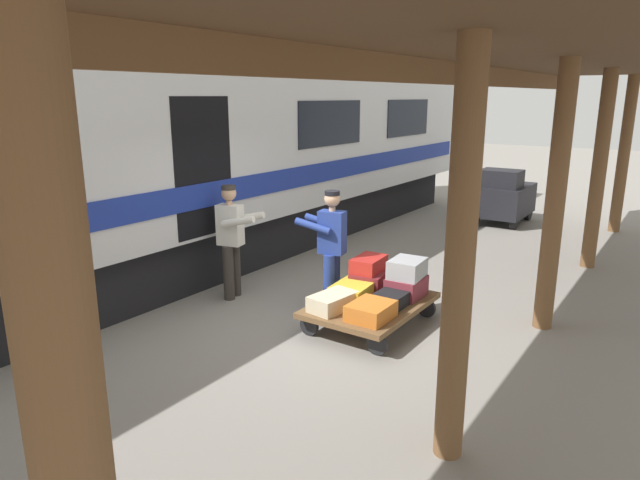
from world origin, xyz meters
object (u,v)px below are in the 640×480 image
Objects in this scene: train_car at (136,154)px; suitcase_yellow_case at (353,291)px; porter_by_door at (232,238)px; suitcase_cream_canvas at (333,302)px; luggage_cart at (370,306)px; suitcase_black_hardshell at (389,300)px; suitcase_orange_carryall at (371,311)px; suitcase_gray_aluminum at (407,268)px; porter_in_overalls at (331,246)px; suitcase_red_plastic at (369,264)px; suitcase_burgundy_valise at (406,287)px; baggage_tug at (503,197)px; suitcase_maroon_trunk at (371,280)px.

suitcase_yellow_case is at bearing -174.53° from train_car.
suitcase_cream_canvas is at bearing 172.35° from porter_by_door.
train_car reaches higher than suitcase_cream_canvas.
suitcase_black_hardshell is (-0.27, 0.00, 0.14)m from luggage_cart.
train_car is at bearing -1.54° from suitcase_orange_carryall.
luggage_cart is 3.14× the size of suitcase_orange_carryall.
suitcase_black_hardshell is at bearing 180.00° from luggage_cart.
suitcase_gray_aluminum is at bearing -137.97° from suitcase_yellow_case.
suitcase_black_hardshell is 0.38× the size of porter_in_overalls.
luggage_cart is 2.75× the size of suitcase_black_hardshell.
suitcase_orange_carryall is at bearing 174.01° from porter_by_door.
suitcase_cream_canvas is 0.55m from suitcase_orange_carryall.
suitcase_orange_carryall is at bearing 121.30° from suitcase_red_plastic.
train_car is 11.18× the size of porter_in_overalls.
suitcase_burgundy_valise is 0.31× the size of baggage_tug.
train_car is 2.18m from porter_by_door.
suitcase_orange_carryall is (0.00, 0.48, 0.01)m from suitcase_black_hardshell.
porter_by_door is 1.00× the size of baggage_tug.
suitcase_burgundy_valise is (-4.37, -0.85, -1.60)m from train_car.
suitcase_red_plastic reaches higher than suitcase_cream_canvas.
suitcase_black_hardshell is at bearing -175.21° from train_car.
baggage_tug is (0.75, -7.70, 0.20)m from suitcase_orange_carryall.
suitcase_gray_aluminum is at bearing -179.02° from suitcase_maroon_trunk.
porter_by_door is (1.96, 0.70, 0.47)m from suitcase_maroon_trunk.
suitcase_red_plastic reaches higher than suitcase_yellow_case.
porter_in_overalls reaches higher than suitcase_black_hardshell.
porter_in_overalls is at bearing -12.57° from suitcase_black_hardshell.
baggage_tug is (0.75, -6.72, -0.09)m from suitcase_gray_aluminum.
train_car is 34.03× the size of suitcase_orange_carryall.
train_car is 4.48m from luggage_cart.
porter_in_overalls is at bearing -169.66° from train_car.
suitcase_yellow_case is 0.73m from suitcase_orange_carryall.
suitcase_orange_carryall is at bearing 180.00° from suitcase_cream_canvas.
suitcase_maroon_trunk is 1.08× the size of suitcase_orange_carryall.
suitcase_yellow_case is (-3.82, -0.37, -1.63)m from train_car.
porter_in_overalls is at bearing -24.76° from suitcase_yellow_case.
suitcase_yellow_case is 2.03m from porter_by_door.
suitcase_burgundy_valise is at bearing -169.00° from train_car.
suitcase_maroon_trunk reaches higher than suitcase_black_hardshell.
suitcase_black_hardshell is (-0.55, 0.48, -0.04)m from suitcase_maroon_trunk.
suitcase_cream_canvas reaches higher than luggage_cart.
baggage_tug is at bearing -88.57° from suitcase_red_plastic.
suitcase_black_hardshell reaches higher than luggage_cart.
suitcase_cream_canvas is at bearing 92.08° from suitcase_red_plastic.
train_car reaches higher than suitcase_black_hardshell.
suitcase_orange_carryall is at bearing 90.18° from suitcase_gray_aluminum.
suitcase_maroon_trunk reaches higher than suitcase_cream_canvas.
suitcase_yellow_case and suitcase_orange_carryall have the same top height.
suitcase_maroon_trunk reaches higher than suitcase_orange_carryall.
porter_by_door is (-1.86, -0.15, -1.14)m from train_car.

